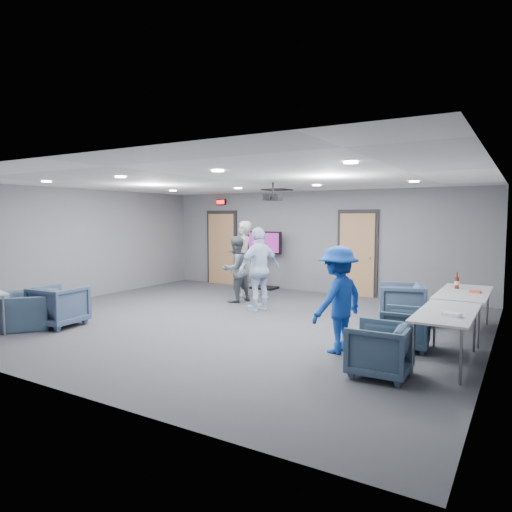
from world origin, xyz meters
The scene contains 27 objects.
floor centered at (0.00, 0.00, 0.00)m, with size 9.00×9.00×0.00m, color #34363B.
ceiling centered at (0.00, 0.00, 2.70)m, with size 9.00×9.00×0.00m, color white.
wall_back centered at (0.00, 4.00, 1.35)m, with size 9.00×0.02×2.70m, color slate.
wall_front centered at (0.00, -4.00, 1.35)m, with size 9.00×0.02×2.70m, color slate.
wall_left centered at (-4.50, 0.00, 1.35)m, with size 0.02×8.00×2.70m, color slate.
wall_right centered at (4.50, 0.00, 1.35)m, with size 0.02×8.00×2.70m, color slate.
door_left centered at (-3.00, 3.95, 1.07)m, with size 1.06×0.17×2.24m.
door_right centered at (1.20, 3.95, 1.07)m, with size 1.06×0.17×2.24m.
exit_sign centered at (-3.00, 3.93, 2.45)m, with size 0.32×0.08×0.16m.
hvac_diffuser centered at (-0.50, 2.80, 2.69)m, with size 0.60×0.60×0.03m, color black.
downlights centered at (0.00, 0.00, 2.68)m, with size 6.18×3.78×0.02m.
person_a centered at (-1.24, 2.38, 0.96)m, with size 0.70×0.46×1.91m, color #999C99.
person_b centered at (-1.00, 1.68, 0.78)m, with size 0.76×0.59×1.56m, color #545C65.
person_c centered at (-0.01, 1.12, 0.90)m, with size 1.05×0.44×1.80m, color #C6DBFF.
person_d centered at (2.52, -0.89, 0.80)m, with size 1.03×0.59×1.59m, color #1944A6.
chair_right_a centered at (2.90, 1.49, 0.38)m, with size 0.82×0.84×0.76m, color #3B4C66.
chair_right_b centered at (3.35, -0.19, 0.32)m, with size 0.67×0.69×0.63m, color #374D5F.
chair_right_c centered at (3.35, -1.60, 0.34)m, with size 0.73×0.75×0.68m, color #3B5066.
chair_front_a centered at (-2.48, -2.00, 0.38)m, with size 0.81×0.83×0.76m, color #3C4C68.
chair_front_b centered at (-2.92, -2.40, 0.31)m, with size 0.97×0.85×0.63m, color #37495F.
table_right_a centered at (4.00, 1.26, 0.69)m, with size 0.80×1.91×0.73m.
table_right_b centered at (4.00, -0.64, 0.68)m, with size 0.72×1.74×0.73m.
bottle_right centered at (3.84, 1.57, 0.84)m, with size 0.08×0.08×0.30m.
snack_box centered at (4.18, 1.23, 0.75)m, with size 0.17×0.12×0.04m, color #CE4D33.
wrapper centered at (4.10, -0.94, 0.75)m, with size 0.22×0.15×0.05m, color white.
tv_stand centered at (-1.40, 3.75, 0.91)m, with size 1.05×0.50×1.61m.
projector centered at (0.57, 0.64, 2.41)m, with size 0.34×0.32×0.35m.
Camera 1 is at (4.91, -7.26, 2.03)m, focal length 32.00 mm.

